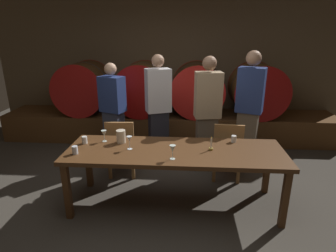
% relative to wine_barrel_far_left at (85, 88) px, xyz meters
% --- Properties ---
extents(ground_plane, '(9.31, 9.31, 0.00)m').
position_rel_wine_barrel_far_left_xyz_m(ground_plane, '(1.67, -2.44, -1.01)').
color(ground_plane, '#3F3A33').
extents(back_wall, '(7.16, 0.24, 2.76)m').
position_rel_wine_barrel_far_left_xyz_m(back_wall, '(1.67, 0.55, 0.37)').
color(back_wall, brown).
rests_on(back_wall, ground).
extents(barrel_shelf, '(6.45, 0.90, 0.52)m').
position_rel_wine_barrel_far_left_xyz_m(barrel_shelf, '(1.67, 0.00, -0.75)').
color(barrel_shelf, brown).
rests_on(barrel_shelf, ground).
extents(wine_barrel_far_left, '(0.99, 0.92, 0.99)m').
position_rel_wine_barrel_far_left_xyz_m(wine_barrel_far_left, '(0.00, 0.00, 0.00)').
color(wine_barrel_far_left, '#513319').
rests_on(wine_barrel_far_left, barrel_shelf).
extents(wine_barrel_center_left, '(0.99, 0.92, 0.99)m').
position_rel_wine_barrel_far_left_xyz_m(wine_barrel_center_left, '(1.15, 0.00, 0.00)').
color(wine_barrel_center_left, brown).
rests_on(wine_barrel_center_left, barrel_shelf).
extents(wine_barrel_center_right, '(0.99, 0.92, 0.99)m').
position_rel_wine_barrel_far_left_xyz_m(wine_barrel_center_right, '(2.20, 0.00, 0.00)').
color(wine_barrel_center_right, '#513319').
rests_on(wine_barrel_center_right, barrel_shelf).
extents(wine_barrel_far_right, '(0.99, 0.92, 0.99)m').
position_rel_wine_barrel_far_left_xyz_m(wine_barrel_far_right, '(3.34, 0.00, 0.00)').
color(wine_barrel_far_right, brown).
rests_on(wine_barrel_far_right, barrel_shelf).
extents(dining_table, '(2.58, 0.84, 0.74)m').
position_rel_wine_barrel_far_left_xyz_m(dining_table, '(1.89, -2.30, -0.34)').
color(dining_table, '#4C2D16').
rests_on(dining_table, ground).
extents(chair_left, '(0.42, 0.42, 0.88)m').
position_rel_wine_barrel_far_left_xyz_m(chair_left, '(1.08, -1.62, -0.53)').
color(chair_left, olive).
rests_on(chair_left, ground).
extents(chair_right, '(0.43, 0.43, 0.88)m').
position_rel_wine_barrel_far_left_xyz_m(chair_right, '(2.61, -1.63, -0.53)').
color(chair_right, olive).
rests_on(chair_right, ground).
extents(guest_far_left, '(0.44, 0.37, 1.61)m').
position_rel_wine_barrel_far_left_xyz_m(guest_far_left, '(0.83, -1.05, -0.19)').
color(guest_far_left, '#33384C').
rests_on(guest_far_left, ground).
extents(guest_center_left, '(0.44, 0.36, 1.74)m').
position_rel_wine_barrel_far_left_xyz_m(guest_center_left, '(1.56, -1.03, -0.12)').
color(guest_center_left, black).
rests_on(guest_center_left, ground).
extents(guest_center_right, '(0.41, 0.29, 1.75)m').
position_rel_wine_barrel_far_left_xyz_m(guest_center_right, '(2.32, -1.31, -0.12)').
color(guest_center_right, brown).
rests_on(guest_center_right, ground).
extents(guest_far_right, '(0.44, 0.36, 1.82)m').
position_rel_wine_barrel_far_left_xyz_m(guest_far_right, '(2.95, -1.21, -0.07)').
color(guest_far_right, brown).
rests_on(guest_far_right, ground).
extents(candle_center, '(0.05, 0.05, 0.18)m').
position_rel_wine_barrel_far_left_xyz_m(candle_center, '(2.31, -2.28, -0.23)').
color(candle_center, olive).
rests_on(candle_center, dining_table).
extents(pitcher, '(0.12, 0.12, 0.16)m').
position_rel_wine_barrel_far_left_xyz_m(pitcher, '(1.20, -2.12, -0.19)').
color(pitcher, beige).
rests_on(pitcher, dining_table).
extents(wine_glass_left, '(0.07, 0.07, 0.15)m').
position_rel_wine_barrel_far_left_xyz_m(wine_glass_left, '(0.98, -2.09, -0.17)').
color(wine_glass_left, silver).
rests_on(wine_glass_left, dining_table).
extents(wine_glass_center, '(0.06, 0.06, 0.16)m').
position_rel_wine_barrel_far_left_xyz_m(wine_glass_center, '(1.35, -2.32, -0.15)').
color(wine_glass_center, white).
rests_on(wine_glass_center, dining_table).
extents(wine_glass_right, '(0.07, 0.07, 0.16)m').
position_rel_wine_barrel_far_left_xyz_m(wine_glass_right, '(1.87, -2.56, -0.16)').
color(wine_glass_right, silver).
rests_on(wine_glass_right, dining_table).
extents(cup_left, '(0.07, 0.07, 0.09)m').
position_rel_wine_barrel_far_left_xyz_m(cup_left, '(0.75, -2.18, -0.23)').
color(cup_left, white).
rests_on(cup_left, dining_table).
extents(cup_center, '(0.07, 0.07, 0.10)m').
position_rel_wine_barrel_far_left_xyz_m(cup_center, '(0.75, -2.49, -0.23)').
color(cup_center, silver).
rests_on(cup_center, dining_table).
extents(cup_right, '(0.06, 0.06, 0.09)m').
position_rel_wine_barrel_far_left_xyz_m(cup_right, '(2.62, -2.01, -0.23)').
color(cup_right, white).
rests_on(cup_right, dining_table).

